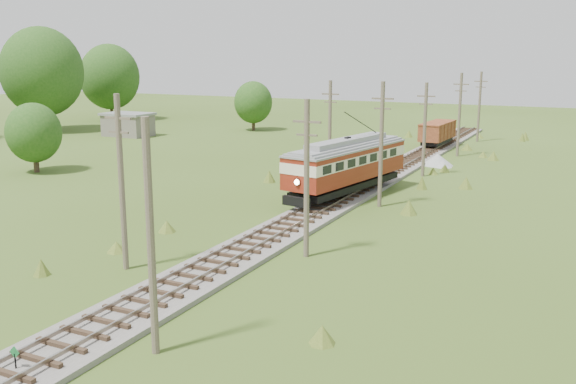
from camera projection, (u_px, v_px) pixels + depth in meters
The scene contains 18 objects.
railbed_main at pixel (353, 192), 50.61m from camera, with size 3.60×96.00×0.57m.
switch_marker at pixel (15, 358), 22.12m from camera, with size 0.45×0.06×1.08m.
streetcar at pixel (347, 162), 48.90m from camera, with size 5.35×13.55×6.12m.
gondola at pixel (437, 132), 74.72m from camera, with size 2.80×7.69×2.52m.
gravel_pile at pixel (438, 160), 63.49m from camera, with size 3.18×3.37×1.16m.
utility_pole_r_1 at pixel (151, 239), 22.96m from camera, with size 0.30×0.30×8.80m.
utility_pole_r_2 at pixel (307, 177), 34.27m from camera, with size 1.60×0.30×8.60m.
utility_pole_r_3 at pixel (381, 143), 45.66m from camera, with size 1.60×0.30×9.00m.
utility_pole_r_4 at pixel (425, 129), 57.21m from camera, with size 1.60×0.30×8.40m.
utility_pole_r_5 at pixel (459, 114), 68.38m from camera, with size 1.60×0.30×8.90m.
utility_pole_r_6 at pixel (479, 106), 79.88m from camera, with size 1.60×0.30×8.70m.
utility_pole_l_a at pixel (121, 181), 32.20m from camera, with size 1.60×0.30×9.00m.
utility_pole_l_b at pixel (330, 128), 56.92m from camera, with size 1.60×0.30×8.60m.
tree_left_4 at pixel (42, 72), 89.73m from camera, with size 11.34×11.34×14.61m.
tree_left_5 at pixel (110, 77), 104.88m from camera, with size 9.66×9.66×12.44m.
tree_mid_a at pixel (253, 102), 91.70m from camera, with size 5.46×5.46×7.03m.
tree_mid_c at pixel (34, 133), 59.32m from camera, with size 5.04×5.04×6.49m.
shed at pixel (128, 124), 86.00m from camera, with size 6.40×4.40×3.10m.
Camera 1 is at (17.28, -12.63, 10.94)m, focal length 40.00 mm.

